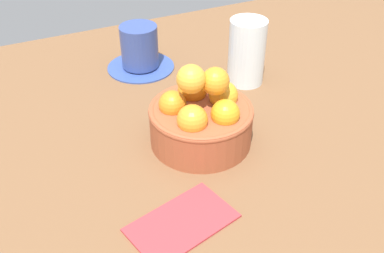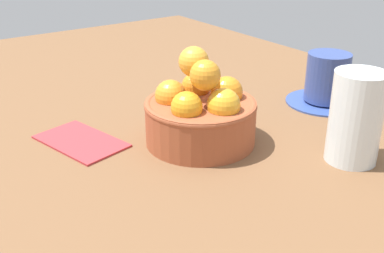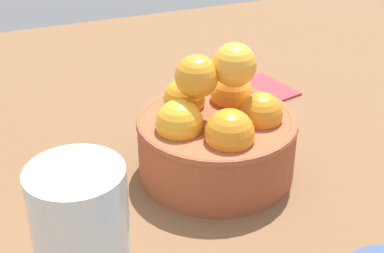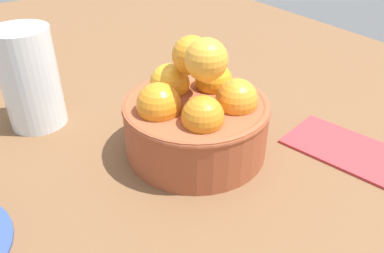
# 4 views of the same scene
# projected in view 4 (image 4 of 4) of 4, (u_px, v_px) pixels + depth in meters

# --- Properties ---
(ground_plane) EXTENTS (1.53, 0.95, 0.04)m
(ground_plane) POSITION_uv_depth(u_px,v_px,m) (196.00, 162.00, 0.44)
(ground_plane) COLOR brown
(terracotta_bowl) EXTENTS (0.15, 0.15, 0.13)m
(terracotta_bowl) POSITION_uv_depth(u_px,v_px,m) (196.00, 115.00, 0.40)
(terracotta_bowl) COLOR #9E4C2D
(terracotta_bowl) RESTS_ON ground_plane
(water_glass) EXTENTS (0.07, 0.07, 0.12)m
(water_glass) POSITION_uv_depth(u_px,v_px,m) (30.00, 79.00, 0.44)
(water_glass) COLOR silver
(water_glass) RESTS_ON ground_plane
(folded_napkin) EXTENTS (0.14, 0.10, 0.01)m
(folded_napkin) POSITION_uv_depth(u_px,v_px,m) (347.00, 148.00, 0.42)
(folded_napkin) COLOR #B23338
(folded_napkin) RESTS_ON ground_plane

